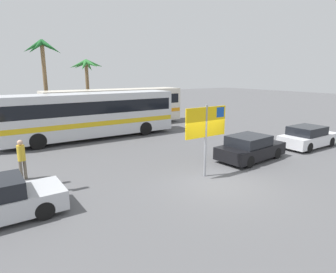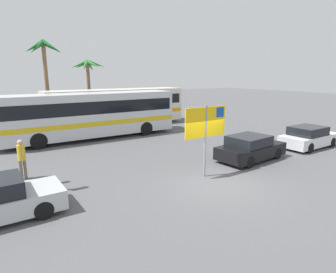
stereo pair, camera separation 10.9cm
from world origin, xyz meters
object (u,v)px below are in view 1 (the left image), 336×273
Objects in this scene: ferry_sign at (207,125)px; bus_front_coach at (90,113)px; car_black at (250,148)px; pedestrian_by_bus at (21,156)px; bus_rear_coach at (116,106)px; car_white at (308,137)px.

bus_front_coach is at bearing 98.75° from ferry_sign.
bus_front_coach is 2.92× the size of car_black.
bus_front_coach is 6.78× the size of pedestrian_by_bus.
ferry_sign is at bearing -96.94° from bus_rear_coach.
car_black is 11.00m from pedestrian_by_bus.
bus_rear_coach is (3.41, 3.55, 0.00)m from bus_front_coach.
ferry_sign reaches higher than pedestrian_by_bus.
pedestrian_by_bus is (-8.52, -9.76, -0.74)m from bus_rear_coach.
ferry_sign reaches higher than car_white.
pedestrian_by_bus is at bearing -131.13° from bus_rear_coach.
pedestrian_by_bus is (-5.12, -6.21, -0.74)m from bus_front_coach.
bus_front_coach is at bearing -133.86° from bus_rear_coach.
car_black is (5.34, -9.61, -1.15)m from bus_front_coach.
pedestrian_by_bus is at bearing 156.50° from car_black.
bus_rear_coach is at bearing 82.18° from ferry_sign.
car_black is at bearing 52.15° from pedestrian_by_bus.
bus_rear_coach reaches higher than car_black.
ferry_sign is 4.03m from car_black.
bus_front_coach is 14.35m from car_white.
car_black is at bearing 177.08° from car_white.
pedestrian_by_bus is (-6.85, 4.00, -1.29)m from ferry_sign.
bus_rear_coach is at bearing 92.84° from car_black.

